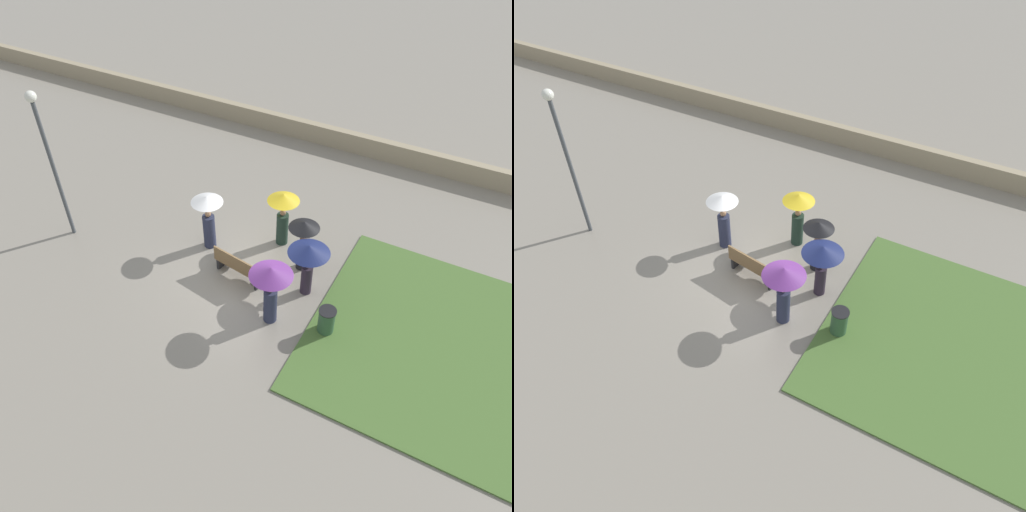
# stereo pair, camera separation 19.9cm
# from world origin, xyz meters

# --- Properties ---
(ground_plane) EXTENTS (90.00, 90.00, 0.00)m
(ground_plane) POSITION_xyz_m (0.00, 0.00, 0.00)
(ground_plane) COLOR gray
(lawn_patch_near) EXTENTS (9.18, 6.55, 0.06)m
(lawn_patch_near) POSITION_xyz_m (-7.19, -0.03, 0.03)
(lawn_patch_near) COLOR #4C7033
(lawn_patch_near) RESTS_ON ground_plane
(parapet_wall) EXTENTS (45.00, 0.35, 0.78)m
(parapet_wall) POSITION_xyz_m (0.00, -8.24, 0.39)
(parapet_wall) COLOR tan
(parapet_wall) RESTS_ON ground_plane
(park_bench) EXTENTS (1.68, 0.68, 0.90)m
(park_bench) POSITION_xyz_m (0.01, 0.25, 0.46)
(park_bench) COLOR brown
(park_bench) RESTS_ON ground_plane
(lamp_post) EXTENTS (0.32, 0.32, 4.88)m
(lamp_post) POSITION_xyz_m (5.84, 1.02, 3.09)
(lamp_post) COLOR #474C51
(lamp_post) RESTS_ON ground_plane
(trash_bin) EXTENTS (0.48, 0.48, 0.83)m
(trash_bin) POSITION_xyz_m (-3.06, 0.91, 0.42)
(trash_bin) COLOR #335638
(trash_bin) RESTS_ON ground_plane
(crowd_person_yellow) EXTENTS (1.00, 1.00, 1.89)m
(crowd_person_yellow) POSITION_xyz_m (-0.41, -1.81, 1.28)
(crowd_person_yellow) COLOR #1E3328
(crowd_person_yellow) RESTS_ON ground_plane
(crowd_person_black) EXTENTS (0.91, 0.91, 1.77)m
(crowd_person_black) POSITION_xyz_m (-1.45, -1.04, 1.22)
(crowd_person_black) COLOR black
(crowd_person_black) RESTS_ON ground_plane
(crowd_person_purple) EXTENTS (1.16, 1.16, 1.95)m
(crowd_person_purple) POSITION_xyz_m (-1.56, 1.24, 1.42)
(crowd_person_purple) COLOR #282D47
(crowd_person_purple) RESTS_ON ground_plane
(crowd_person_navy) EXTENTS (1.18, 1.18, 1.77)m
(crowd_person_navy) POSITION_xyz_m (-1.99, -0.18, 1.37)
(crowd_person_navy) COLOR #2D2333
(crowd_person_navy) RESTS_ON ground_plane
(crowd_person_white) EXTENTS (0.98, 0.98, 1.90)m
(crowd_person_white) POSITION_xyz_m (1.53, -0.59, 1.22)
(crowd_person_white) COLOR #282D47
(crowd_person_white) RESTS_ON ground_plane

